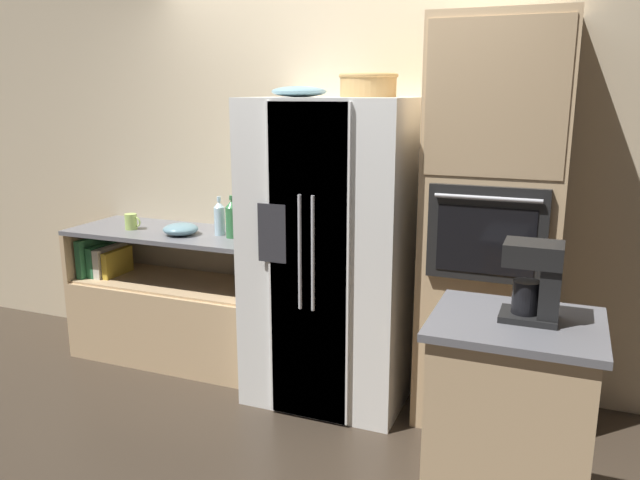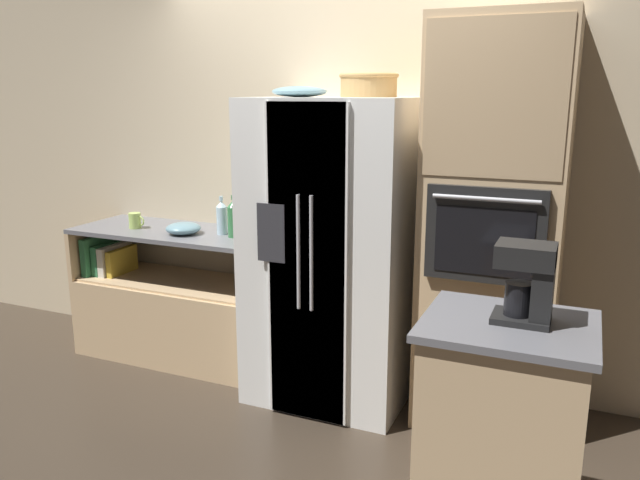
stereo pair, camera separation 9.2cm
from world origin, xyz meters
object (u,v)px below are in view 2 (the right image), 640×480
object	(u,v)px
bottle_short	(222,217)
coffee_maker	(531,280)
bottle_tall	(234,218)
mixing_bowl	(183,228)
refrigerator	(333,252)
wicker_basket	(369,84)
fruit_bowl	(300,92)
mug	(135,221)
wall_oven	(494,229)

from	to	relation	value
bottle_short	coffee_maker	xyz separation A→B (m)	(2.03, -1.13, 0.14)
bottle_tall	mixing_bowl	size ratio (longest dim) A/B	1.19
refrigerator	bottle_tall	xyz separation A→B (m)	(-0.72, 0.07, 0.14)
wicker_basket	mixing_bowl	size ratio (longest dim) A/B	1.45
fruit_bowl	mug	xyz separation A→B (m)	(-1.29, 0.08, -0.87)
bottle_short	mixing_bowl	world-z (taller)	bottle_short
bottle_short	coffee_maker	size ratio (longest dim) A/B	0.86
bottle_short	bottle_tall	bearing A→B (deg)	-17.51
bottle_tall	mixing_bowl	bearing A→B (deg)	-170.42
bottle_tall	fruit_bowl	bearing A→B (deg)	-12.80
wicker_basket	bottle_tall	bearing A→B (deg)	-179.08
wall_oven	mixing_bowl	size ratio (longest dim) A/B	9.61
mug	fruit_bowl	bearing A→B (deg)	-3.41
wall_oven	bottle_tall	size ratio (longest dim) A/B	8.06
wicker_basket	mug	xyz separation A→B (m)	(-1.66, -0.06, -0.90)
refrigerator	wall_oven	distance (m)	0.93
wicker_basket	bottle_short	xyz separation A→B (m)	(-1.01, 0.02, -0.84)
wall_oven	wicker_basket	bearing A→B (deg)	178.73
wicker_basket	fruit_bowl	world-z (taller)	wicker_basket
bottle_tall	coffee_maker	xyz separation A→B (m)	(1.91, -1.09, 0.13)
mixing_bowl	coffee_maker	xyz separation A→B (m)	(2.27, -1.03, 0.21)
mixing_bowl	coffee_maker	size ratio (longest dim) A/B	0.78
bottle_short	fruit_bowl	bearing A→B (deg)	-13.66
refrigerator	wicker_basket	bearing A→B (deg)	26.44
refrigerator	mug	size ratio (longest dim) A/B	15.05
bottle_tall	bottle_short	world-z (taller)	bottle_tall
wall_oven	wicker_basket	xyz separation A→B (m)	(-0.73, 0.02, 0.76)
bottle_short	coffee_maker	distance (m)	2.32
mixing_bowl	wall_oven	bearing A→B (deg)	1.68
wicker_basket	refrigerator	bearing A→B (deg)	-153.56
bottle_tall	coffee_maker	size ratio (longest dim) A/B	0.92
wall_oven	fruit_bowl	size ratio (longest dim) A/B	7.09
bottle_short	mug	world-z (taller)	bottle_short
wicker_basket	mixing_bowl	distance (m)	1.55
bottle_short	mug	xyz separation A→B (m)	(-0.65, -0.08, -0.06)
refrigerator	fruit_bowl	bearing A→B (deg)	-165.87
wicker_basket	fruit_bowl	bearing A→B (deg)	-159.75
mixing_bowl	bottle_tall	bearing A→B (deg)	9.58
refrigerator	mixing_bowl	xyz separation A→B (m)	(-1.08, 0.01, 0.05)
coffee_maker	wall_oven	bearing A→B (deg)	104.66
coffee_maker	refrigerator	bearing A→B (deg)	139.54
wall_oven	mug	world-z (taller)	wall_oven
refrigerator	wall_oven	size ratio (longest dim) A/B	0.81
wicker_basket	bottle_tall	world-z (taller)	wicker_basket
mug	mixing_bowl	size ratio (longest dim) A/B	0.52
wicker_basket	mixing_bowl	xyz separation A→B (m)	(-1.25, -0.07, -0.92)
bottle_tall	refrigerator	bearing A→B (deg)	-5.73
bottle_short	mixing_bowl	bearing A→B (deg)	-158.09
wicker_basket	wall_oven	bearing A→B (deg)	-1.27
refrigerator	mug	xyz separation A→B (m)	(-1.48, 0.03, 0.07)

